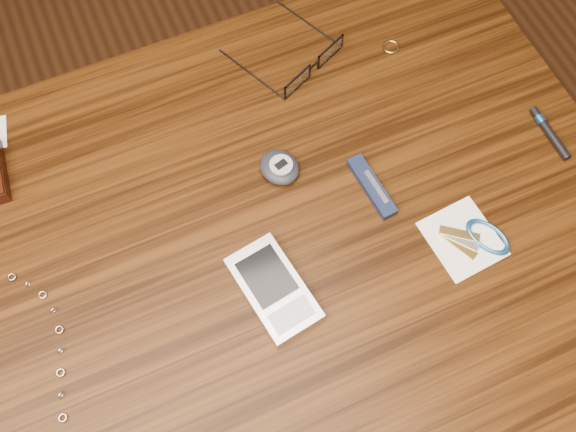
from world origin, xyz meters
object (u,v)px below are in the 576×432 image
Objects in this scene: desk at (243,287)px; pda_phone at (273,289)px; eyeglasses at (310,64)px; pedometer at (280,167)px; notepad_keys at (476,238)px; pocket_knife at (372,187)px.

pda_phone is (0.03, -0.05, 0.11)m from desk.
eyeglasses reaches higher than pedometer.
notepad_keys is (0.25, -0.04, -0.01)m from pda_phone.
notepad_keys is at bearing -44.88° from pedometer.
eyeglasses is at bearing 52.26° from pedometer.
desk is at bearing 162.26° from notepad_keys.
desk is at bearing -135.73° from pedometer.
pda_phone is 0.18m from pocket_knife.
eyeglasses is 0.16m from pedometer.
desk is at bearing -173.16° from pocket_knife.
pedometer is at bearing 44.27° from desk.
pedometer is at bearing 64.34° from pda_phone.
eyeglasses is at bearing 48.68° from desk.
pocket_knife is (-0.09, 0.11, 0.00)m from notepad_keys.
pda_phone is 1.40× the size of pocket_knife.
pedometer reaches higher than desk.
pocket_knife is (0.19, 0.02, 0.11)m from desk.
pocket_knife is at bearing -35.92° from pedometer.
pedometer is at bearing -127.74° from eyeglasses.
pedometer is at bearing 135.12° from notepad_keys.
desk is 9.70× the size of notepad_keys.
eyeglasses is 2.53× the size of pedometer.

